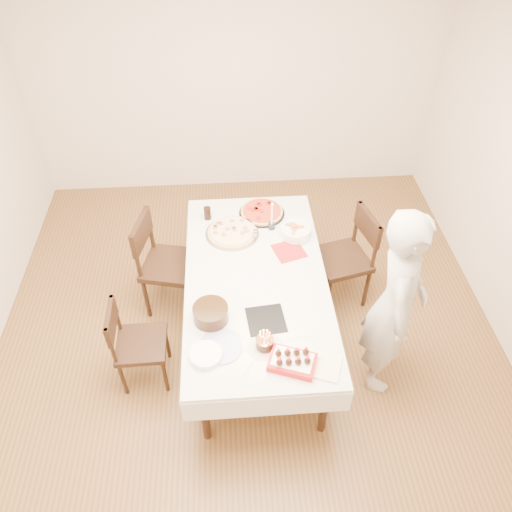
{
  "coord_description": "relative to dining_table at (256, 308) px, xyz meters",
  "views": [
    {
      "loc": [
        -0.13,
        -2.68,
        3.66
      ],
      "look_at": [
        0.07,
        0.1,
        1.0
      ],
      "focal_mm": 35.0,
      "sensor_mm": 36.0,
      "label": 1
    }
  ],
  "objects": [
    {
      "name": "strawberry_box",
      "position": [
        0.19,
        -0.84,
        0.41
      ],
      "size": [
        0.37,
        0.31,
        0.08
      ],
      "primitive_type": null,
      "rotation": [
        0.0,
        0.0,
        -0.35
      ],
      "color": "#B01414",
      "rests_on": "dining_table"
    },
    {
      "name": "shaker_pair",
      "position": [
        0.02,
        0.46,
        0.42
      ],
      "size": [
        0.09,
        0.09,
        0.08
      ],
      "primitive_type": null,
      "rotation": [
        0.0,
        0.0,
        0.25
      ],
      "color": "white",
      "rests_on": "dining_table"
    },
    {
      "name": "chair_right_savory",
      "position": [
        0.82,
        0.43,
        0.11
      ],
      "size": [
        0.6,
        0.6,
        0.97
      ],
      "primitive_type": null,
      "rotation": [
        0.0,
        0.0,
        0.24
      ],
      "color": "black",
      "rests_on": "floor"
    },
    {
      "name": "layer_cake",
      "position": [
        -0.36,
        -0.4,
        0.44
      ],
      "size": [
        0.4,
        0.4,
        0.13
      ],
      "primitive_type": "cylinder",
      "rotation": [
        0.0,
        0.0,
        -0.23
      ],
      "color": "black",
      "rests_on": "dining_table"
    },
    {
      "name": "floor",
      "position": [
        -0.07,
        -0.1,
        -0.38
      ],
      "size": [
        5.0,
        5.0,
        0.0
      ],
      "primitive_type": "plane",
      "color": "brown",
      "rests_on": "ground"
    },
    {
      "name": "red_placemat",
      "position": [
        0.3,
        0.3,
        0.38
      ],
      "size": [
        0.31,
        0.31,
        0.01
      ],
      "primitive_type": "cube",
      "rotation": [
        0.0,
        0.0,
        0.3
      ],
      "color": "#B21E1E",
      "rests_on": "dining_table"
    },
    {
      "name": "cake_board",
      "position": [
        0.04,
        -0.44,
        0.38
      ],
      "size": [
        0.31,
        0.31,
        0.01
      ],
      "primitive_type": "cube",
      "rotation": [
        0.0,
        0.0,
        0.1
      ],
      "color": "black",
      "rests_on": "dining_table"
    },
    {
      "name": "pasta_bowl",
      "position": [
        0.39,
        0.49,
        0.42
      ],
      "size": [
        0.34,
        0.34,
        0.08
      ],
      "primitive_type": "cylinder",
      "rotation": [
        0.0,
        0.0,
        0.39
      ],
      "color": "white",
      "rests_on": "dining_table"
    },
    {
      "name": "cola_glass",
      "position": [
        -0.39,
        0.79,
        0.44
      ],
      "size": [
        0.08,
        0.08,
        0.12
      ],
      "primitive_type": "cylinder",
      "rotation": [
        0.0,
        0.0,
        0.34
      ],
      "color": "black",
      "rests_on": "dining_table"
    },
    {
      "name": "ceiling",
      "position": [
        -0.07,
        -0.1,
        2.33
      ],
      "size": [
        5.0,
        5.0,
        0.0
      ],
      "primitive_type": "plane",
      "rotation": [
        3.14,
        0.0,
        0.0
      ],
      "color": "white",
      "rests_on": "wall_back"
    },
    {
      "name": "wall_back",
      "position": [
        -0.07,
        2.4,
        0.98
      ],
      "size": [
        4.5,
        0.04,
        2.7
      ],
      "primitive_type": "cube",
      "color": "beige",
      "rests_on": "floor"
    },
    {
      "name": "china_plate",
      "position": [
        -0.3,
        -0.66,
        0.38
      ],
      "size": [
        0.38,
        0.38,
        0.01
      ],
      "primitive_type": "cylinder",
      "rotation": [
        0.0,
        0.0,
        -0.23
      ],
      "color": "white",
      "rests_on": "dining_table"
    },
    {
      "name": "dining_table",
      "position": [
        0.0,
        0.0,
        0.0
      ],
      "size": [
        1.29,
        2.21,
        0.75
      ],
      "primitive_type": "cube",
      "rotation": [
        0.0,
        0.0,
        0.07
      ],
      "color": "silver",
      "rests_on": "floor"
    },
    {
      "name": "pizza_pepperoni",
      "position": [
        0.11,
        0.82,
        0.4
      ],
      "size": [
        0.46,
        0.46,
        0.04
      ],
      "primitive_type": "cylinder",
      "rotation": [
        0.0,
        0.0,
        -0.1
      ],
      "color": "red",
      "rests_on": "dining_table"
    },
    {
      "name": "box_lid",
      "position": [
        0.36,
        -0.86,
        0.38
      ],
      "size": [
        0.39,
        0.32,
        0.03
      ],
      "primitive_type": "cube",
      "rotation": [
        0.0,
        0.0,
        -0.37
      ],
      "color": "beige",
      "rests_on": "dining_table"
    },
    {
      "name": "person",
      "position": [
        1.0,
        -0.44,
        0.48
      ],
      "size": [
        0.57,
        0.72,
        1.71
      ],
      "primitive_type": "imported",
      "rotation": [
        0.0,
        0.0,
        1.28
      ],
      "color": "#BAB5B0",
      "rests_on": "floor"
    },
    {
      "name": "plate_stack",
      "position": [
        -0.4,
        -0.74,
        0.4
      ],
      "size": [
        0.25,
        0.25,
        0.05
      ],
      "primitive_type": "cylinder",
      "rotation": [
        0.0,
        0.0,
        0.09
      ],
      "color": "white",
      "rests_on": "dining_table"
    },
    {
      "name": "taper_candle",
      "position": [
        0.18,
        0.61,
        0.52
      ],
      "size": [
        0.07,
        0.07,
        0.29
      ],
      "primitive_type": "cylinder",
      "rotation": [
        0.0,
        0.0,
        0.15
      ],
      "color": "white",
      "rests_on": "dining_table"
    },
    {
      "name": "pizza_white",
      "position": [
        -0.17,
        0.55,
        0.4
      ],
      "size": [
        0.51,
        0.51,
        0.04
      ],
      "primitive_type": "cylinder",
      "rotation": [
        0.0,
        0.0,
        -0.07
      ],
      "color": "beige",
      "rests_on": "dining_table"
    },
    {
      "name": "chair_left_savory",
      "position": [
        -0.74,
        0.45,
        0.13
      ],
      "size": [
        0.61,
        0.61,
        1.0
      ],
      "primitive_type": null,
      "rotation": [
        0.0,
        0.0,
        2.92
      ],
      "color": "black",
      "rests_on": "floor"
    },
    {
      "name": "birthday_cake",
      "position": [
        0.01,
        -0.68,
        0.46
      ],
      "size": [
        0.17,
        0.17,
        0.14
      ],
      "primitive_type": "cylinder",
      "rotation": [
        0.0,
        0.0,
        0.42
      ],
      "color": "#3A1E0F",
      "rests_on": "dining_table"
    },
    {
      "name": "chair_left_dessert",
      "position": [
        -0.94,
        -0.34,
        0.04
      ],
      "size": [
        0.44,
        0.44,
        0.84
      ],
      "primitive_type": null,
      "rotation": [
        0.0,
        0.0,
        3.16
      ],
      "color": "black",
      "rests_on": "floor"
    }
  ]
}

